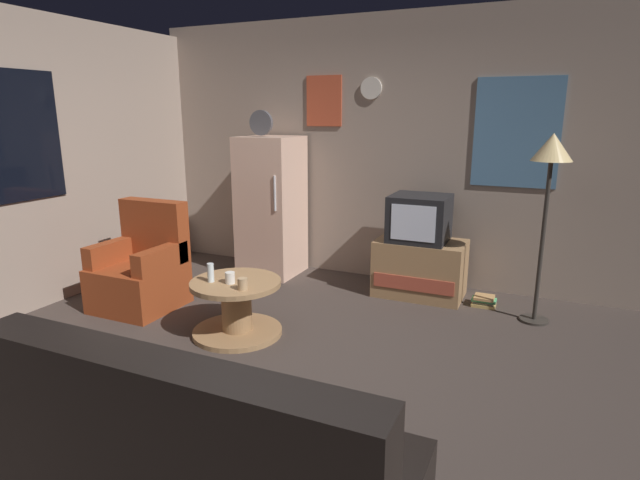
% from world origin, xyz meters
% --- Properties ---
extents(ground_plane, '(12.00, 12.00, 0.00)m').
position_xyz_m(ground_plane, '(0.00, 0.00, 0.00)').
color(ground_plane, '#3D332D').
extents(wall_with_art, '(5.20, 0.12, 2.70)m').
position_xyz_m(wall_with_art, '(0.01, 2.45, 1.35)').
color(wall_with_art, gray).
rests_on(wall_with_art, ground_plane).
extents(fridge, '(0.60, 0.62, 1.77)m').
position_xyz_m(fridge, '(-1.09, 2.05, 0.75)').
color(fridge, beige).
rests_on(fridge, ground_plane).
extents(tv_stand, '(0.84, 0.53, 0.55)m').
position_xyz_m(tv_stand, '(0.58, 2.01, 0.27)').
color(tv_stand, '#9E754C').
rests_on(tv_stand, ground_plane).
extents(crt_tv, '(0.54, 0.51, 0.44)m').
position_xyz_m(crt_tv, '(0.56, 2.01, 0.77)').
color(crt_tv, black).
rests_on(crt_tv, tv_stand).
extents(standing_lamp, '(0.32, 0.32, 1.59)m').
position_xyz_m(standing_lamp, '(1.65, 1.77, 1.36)').
color(standing_lamp, '#332D28').
rests_on(standing_lamp, ground_plane).
extents(coffee_table, '(0.72, 0.72, 0.45)m').
position_xyz_m(coffee_table, '(-0.54, 0.49, 0.23)').
color(coffee_table, '#9E754C').
rests_on(coffee_table, ground_plane).
extents(wine_glass, '(0.05, 0.05, 0.15)m').
position_xyz_m(wine_glass, '(-0.70, 0.40, 0.53)').
color(wine_glass, silver).
rests_on(wine_glass, coffee_table).
extents(mug_ceramic_white, '(0.08, 0.08, 0.09)m').
position_xyz_m(mug_ceramic_white, '(-0.54, 0.43, 0.50)').
color(mug_ceramic_white, silver).
rests_on(mug_ceramic_white, coffee_table).
extents(mug_ceramic_tan, '(0.08, 0.08, 0.09)m').
position_xyz_m(mug_ceramic_tan, '(-0.37, 0.34, 0.50)').
color(mug_ceramic_tan, tan).
rests_on(mug_ceramic_tan, coffee_table).
extents(armchair, '(0.68, 0.68, 0.96)m').
position_xyz_m(armchair, '(-1.68, 0.68, 0.34)').
color(armchair, maroon).
rests_on(armchair, ground_plane).
extents(couch, '(1.70, 0.80, 0.92)m').
position_xyz_m(couch, '(0.48, -1.28, 0.31)').
color(couch, black).
rests_on(couch, ground_plane).
extents(book_stack, '(0.22, 0.17, 0.10)m').
position_xyz_m(book_stack, '(1.21, 1.95, 0.05)').
color(book_stack, tan).
rests_on(book_stack, ground_plane).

